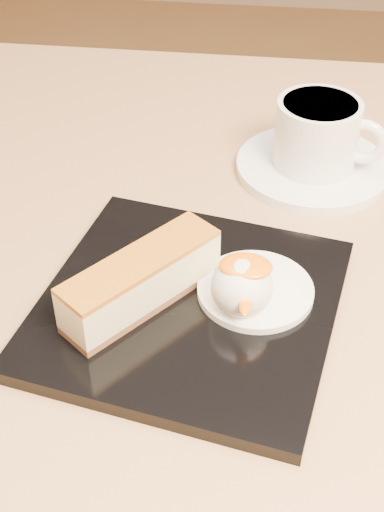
# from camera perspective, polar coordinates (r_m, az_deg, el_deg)

# --- Properties ---
(table) EXTENTS (0.80, 0.80, 0.72)m
(table) POSITION_cam_1_polar(r_m,az_deg,el_deg) (0.71, 5.21, -9.83)
(table) COLOR black
(table) RESTS_ON ground
(dessert_plate) EXTENTS (0.26, 0.26, 0.01)m
(dessert_plate) POSITION_cam_1_polar(r_m,az_deg,el_deg) (0.55, -0.26, -4.04)
(dessert_plate) COLOR black
(dessert_plate) RESTS_ON table
(cheesecake) EXTENTS (0.11, 0.12, 0.04)m
(cheesecake) POSITION_cam_1_polar(r_m,az_deg,el_deg) (0.53, -4.08, -1.96)
(cheesecake) COLOR brown
(cheesecake) RESTS_ON dessert_plate
(cream_smear) EXTENTS (0.09, 0.09, 0.01)m
(cream_smear) POSITION_cam_1_polar(r_m,az_deg,el_deg) (0.55, 5.09, -2.74)
(cream_smear) COLOR white
(cream_smear) RESTS_ON dessert_plate
(ice_cream_scoop) EXTENTS (0.05, 0.05, 0.05)m
(ice_cream_scoop) POSITION_cam_1_polar(r_m,az_deg,el_deg) (0.52, 4.01, -2.46)
(ice_cream_scoop) COLOR white
(ice_cream_scoop) RESTS_ON cream_smear
(mango_sauce) EXTENTS (0.04, 0.03, 0.01)m
(mango_sauce) POSITION_cam_1_polar(r_m,az_deg,el_deg) (0.51, 4.34, -0.80)
(mango_sauce) COLOR orange
(mango_sauce) RESTS_ON ice_cream_scoop
(mint_sprig) EXTENTS (0.03, 0.02, 0.00)m
(mint_sprig) POSITION_cam_1_polar(r_m,az_deg,el_deg) (0.57, 2.31, -0.55)
(mint_sprig) COLOR #2D8A35
(mint_sprig) RESTS_ON cream_smear
(saucer) EXTENTS (0.15, 0.15, 0.01)m
(saucer) POSITION_cam_1_polar(r_m,az_deg,el_deg) (0.72, 9.61, 7.02)
(saucer) COLOR white
(saucer) RESTS_ON table
(coffee_cup) EXTENTS (0.11, 0.08, 0.06)m
(coffee_cup) POSITION_cam_1_polar(r_m,az_deg,el_deg) (0.70, 10.13, 9.66)
(coffee_cup) COLOR white
(coffee_cup) RESTS_ON saucer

